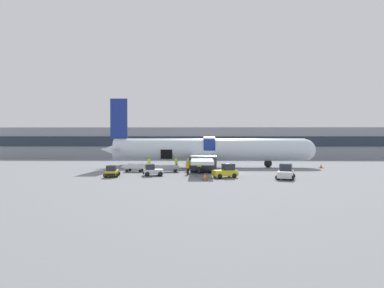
% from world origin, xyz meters
% --- Properties ---
extents(ground_plane, '(500.00, 500.00, 0.00)m').
position_xyz_m(ground_plane, '(0.00, 0.00, 0.00)').
color(ground_plane, slate).
extents(terminal_strip, '(95.20, 10.41, 6.58)m').
position_xyz_m(terminal_strip, '(0.00, 33.20, 3.29)').
color(terminal_strip, gray).
rests_on(terminal_strip, ground_plane).
extents(airplane, '(32.37, 28.37, 10.45)m').
position_xyz_m(airplane, '(-2.86, 7.81, 2.55)').
color(airplane, silver).
rests_on(airplane, ground_plane).
extents(baggage_tug_lead, '(3.03, 2.43, 1.60)m').
position_xyz_m(baggage_tug_lead, '(-0.87, -5.07, 0.68)').
color(baggage_tug_lead, yellow).
rests_on(baggage_tug_lead, ground_plane).
extents(baggage_tug_mid, '(1.96, 2.87, 1.36)m').
position_xyz_m(baggage_tug_mid, '(-14.10, -4.48, 0.58)').
color(baggage_tug_mid, yellow).
rests_on(baggage_tug_mid, ground_plane).
extents(baggage_tug_rear, '(2.66, 2.35, 1.40)m').
position_xyz_m(baggage_tug_rear, '(-9.51, -3.30, 0.60)').
color(baggage_tug_rear, silver).
rests_on(baggage_tug_rear, ground_plane).
extents(baggage_tug_spare, '(2.61, 3.50, 1.67)m').
position_xyz_m(baggage_tug_spare, '(5.67, -6.11, 0.72)').
color(baggage_tug_spare, silver).
rests_on(baggage_tug_spare, ground_plane).
extents(baggage_cart_loading, '(4.32, 1.99, 0.92)m').
position_xyz_m(baggage_cart_loading, '(-8.19, 0.97, 0.45)').
color(baggage_cart_loading, '#999BA0').
rests_on(baggage_cart_loading, ground_plane).
extents(baggage_cart_queued, '(3.48, 2.20, 1.03)m').
position_xyz_m(baggage_cart_queued, '(-12.43, 1.22, 0.52)').
color(baggage_cart_queued, silver).
rests_on(baggage_cart_queued, ground_plane).
extents(ground_crew_loader_a, '(0.59, 0.52, 1.73)m').
position_xyz_m(ground_crew_loader_a, '(-5.41, 2.05, 0.91)').
color(ground_crew_loader_a, '#2D2D33').
rests_on(ground_crew_loader_a, ground_plane).
extents(ground_crew_loader_b, '(0.64, 0.55, 1.85)m').
position_xyz_m(ground_crew_loader_b, '(-3.93, -1.05, 0.97)').
color(ground_crew_loader_b, '#1E2338').
rests_on(ground_crew_loader_b, ground_plane).
extents(ground_crew_driver, '(0.52, 0.52, 1.64)m').
position_xyz_m(ground_crew_driver, '(-5.31, -1.94, 0.86)').
color(ground_crew_driver, black).
rests_on(ground_crew_driver, ground_plane).
extents(ground_crew_supervisor, '(0.50, 0.63, 1.80)m').
position_xyz_m(ground_crew_supervisor, '(-7.10, 3.40, 0.95)').
color(ground_crew_supervisor, '#1E2338').
rests_on(ground_crew_supervisor, ground_plane).
extents(ground_crew_helper, '(0.56, 0.61, 1.81)m').
position_xyz_m(ground_crew_helper, '(-10.85, 3.16, 0.95)').
color(ground_crew_helper, '#1E2338').
rests_on(ground_crew_helper, ground_plane).
extents(safety_cone_nose, '(0.63, 0.63, 0.63)m').
position_xyz_m(safety_cone_nose, '(14.24, 7.06, 0.29)').
color(safety_cone_nose, black).
rests_on(safety_cone_nose, ground_plane).
extents(safety_cone_engine_left, '(0.58, 0.58, 0.80)m').
position_xyz_m(safety_cone_engine_left, '(-3.28, -7.23, 0.38)').
color(safety_cone_engine_left, black).
rests_on(safety_cone_engine_left, ground_plane).
extents(safety_cone_wingtip, '(0.63, 0.63, 0.67)m').
position_xyz_m(safety_cone_wingtip, '(-1.73, 0.52, 0.31)').
color(safety_cone_wingtip, black).
rests_on(safety_cone_wingtip, ground_plane).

